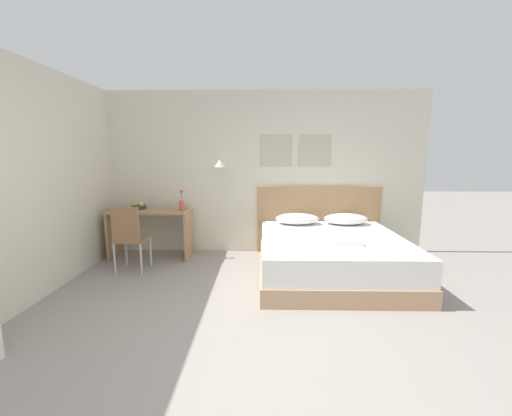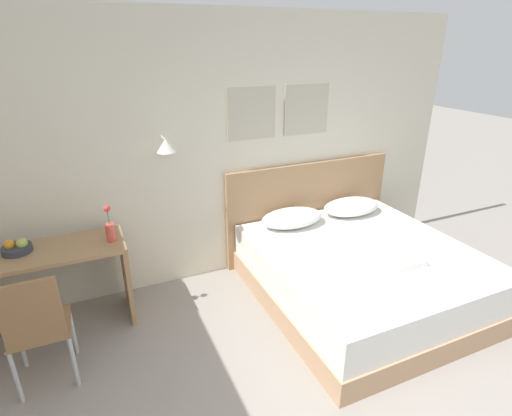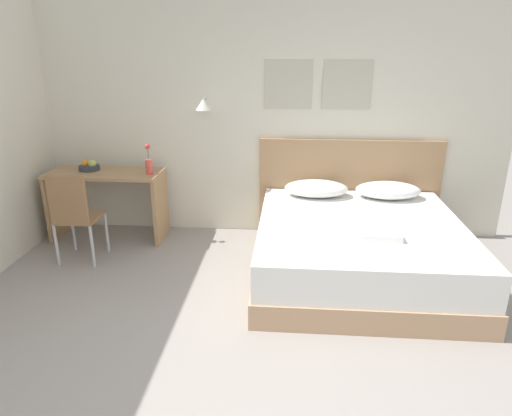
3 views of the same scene
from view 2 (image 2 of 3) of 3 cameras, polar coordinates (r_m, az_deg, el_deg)
name	(u,v)px [view 2 (image 2 of 3)]	position (r m, az deg, el deg)	size (l,w,h in m)	color
wall_back	(218,152)	(4.05, -5.39, 7.90)	(5.59, 0.31, 2.65)	beige
bed	(363,274)	(4.06, 15.03, -9.11)	(1.91, 2.02, 0.54)	tan
headboard	(309,209)	(4.68, 7.56, -0.14)	(2.03, 0.06, 1.11)	#A87F56
pillow_left	(292,218)	(4.25, 5.15, -1.40)	(0.69, 0.40, 0.17)	white
pillow_right	(351,207)	(4.64, 13.46, 0.20)	(0.69, 0.40, 0.17)	white
folded_towel_near_foot	(398,259)	(3.79, 19.66, -6.83)	(0.34, 0.35, 0.06)	white
desk	(50,275)	(3.81, -27.39, -8.50)	(1.25, 0.53, 0.78)	#A87F56
desk_chair	(37,325)	(3.25, -28.85, -14.42)	(0.41, 0.41, 0.94)	#8E6642
fruit_bowl	(17,248)	(3.77, -30.99, -4.88)	(0.23, 0.23, 0.12)	#333842
flower_vase	(110,229)	(3.60, -20.13, -2.80)	(0.08, 0.08, 0.33)	#D14C42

